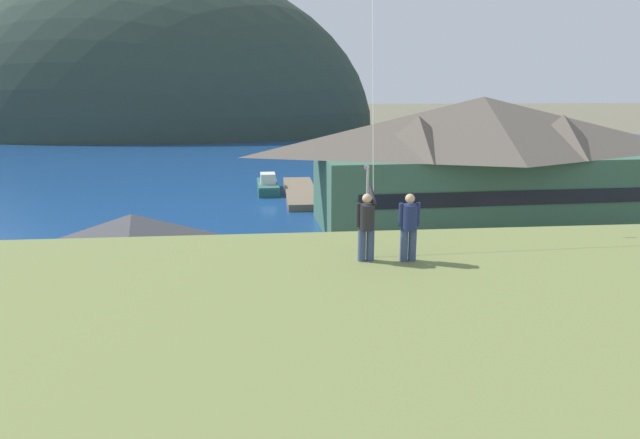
# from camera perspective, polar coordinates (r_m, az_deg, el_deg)

# --- Properties ---
(ground_plane) EXTENTS (600.00, 600.00, 0.00)m
(ground_plane) POSITION_cam_1_polar(r_m,az_deg,el_deg) (25.25, 4.82, -13.68)
(ground_plane) COLOR #66604C
(parking_lot_pad) EXTENTS (40.00, 20.00, 0.10)m
(parking_lot_pad) POSITION_cam_1_polar(r_m,az_deg,el_deg) (29.69, 3.09, -9.17)
(parking_lot_pad) COLOR gray
(parking_lot_pad) RESTS_ON ground
(bay_water) EXTENTS (360.00, 84.00, 0.03)m
(bay_water) POSITION_cam_1_polar(r_m,az_deg,el_deg) (82.94, -2.57, 5.74)
(bay_water) COLOR navy
(bay_water) RESTS_ON ground
(far_hill_west_ridge) EXTENTS (138.08, 45.38, 58.35)m
(far_hill_west_ridge) POSITION_cam_1_polar(r_m,az_deg,el_deg) (147.93, -24.12, 8.11)
(far_hill_west_ridge) COLOR #42513D
(far_hill_west_ridge) RESTS_ON ground
(far_hill_east_peak) EXTENTS (101.18, 50.06, 75.36)m
(far_hill_east_peak) POSITION_cam_1_polar(r_m,az_deg,el_deg) (138.10, -16.15, 8.44)
(far_hill_east_peak) COLOR #2D3D33
(far_hill_east_peak) RESTS_ON ground
(harbor_lodge) EXTENTS (28.34, 12.30, 10.58)m
(harbor_lodge) POSITION_cam_1_polar(r_m,az_deg,el_deg) (47.66, 16.13, 6.02)
(harbor_lodge) COLOR #38604C
(harbor_lodge) RESTS_ON ground
(storage_shed_near_lot) EXTENTS (8.16, 5.94, 5.40)m
(storage_shed_near_lot) POSITION_cam_1_polar(r_m,az_deg,el_deg) (29.39, -18.40, -4.41)
(storage_shed_near_lot) COLOR #474C56
(storage_shed_near_lot) RESTS_ON ground
(wharf_dock) EXTENTS (3.20, 15.51, 0.70)m
(wharf_dock) POSITION_cam_1_polar(r_m,az_deg,el_deg) (59.07, -2.00, 2.79)
(wharf_dock) COLOR #70604C
(wharf_dock) RESTS_ON ground
(moored_boat_wharfside) EXTENTS (2.52, 7.04, 2.16)m
(moored_boat_wharfside) POSITION_cam_1_polar(r_m,az_deg,el_deg) (61.21, -5.37, 3.48)
(moored_boat_wharfside) COLOR #23564C
(moored_boat_wharfside) RESTS_ON ground
(moored_boat_outer_mooring) EXTENTS (2.21, 6.32, 2.16)m
(moored_boat_outer_mooring) POSITION_cam_1_polar(r_m,az_deg,el_deg) (60.07, 1.13, 3.34)
(moored_boat_outer_mooring) COLOR navy
(moored_boat_outer_mooring) RESTS_ON ground
(parked_car_lone_by_shed) EXTENTS (4.24, 2.14, 1.82)m
(parked_car_lone_by_shed) POSITION_cam_1_polar(r_m,az_deg,el_deg) (27.91, -29.43, -10.33)
(parked_car_lone_by_shed) COLOR red
(parked_car_lone_by_shed) RESTS_ON parking_lot_pad
(parked_car_back_row_right) EXTENTS (4.27, 2.19, 1.82)m
(parked_car_back_row_right) POSITION_cam_1_polar(r_m,az_deg,el_deg) (35.83, 23.77, -4.56)
(parked_car_back_row_right) COLOR #B28923
(parked_car_back_row_right) RESTS_ON parking_lot_pad
(parked_car_front_row_red) EXTENTS (4.31, 2.27, 1.82)m
(parked_car_front_row_red) POSITION_cam_1_polar(r_m,az_deg,el_deg) (30.44, 0.61, -6.50)
(parked_car_front_row_red) COLOR black
(parked_car_front_row_red) RESTS_ON parking_lot_pad
(parked_car_mid_row_far) EXTENTS (4.26, 2.17, 1.82)m
(parked_car_mid_row_far) POSITION_cam_1_polar(r_m,az_deg,el_deg) (29.36, 27.94, -8.98)
(parked_car_mid_row_far) COLOR #236633
(parked_car_mid_row_far) RESTS_ON parking_lot_pad
(parked_car_front_row_silver) EXTENTS (4.22, 2.10, 1.82)m
(parked_car_front_row_silver) POSITION_cam_1_polar(r_m,az_deg,el_deg) (32.68, 16.64, -5.66)
(parked_car_front_row_silver) COLOR black
(parked_car_front_row_silver) RESTS_ON parking_lot_pad
(parked_car_mid_row_center) EXTENTS (4.27, 2.18, 1.82)m
(parked_car_mid_row_center) POSITION_cam_1_polar(r_m,az_deg,el_deg) (25.34, -10.51, -11.09)
(parked_car_mid_row_center) COLOR #9EA3A8
(parked_car_mid_row_center) RESTS_ON parking_lot_pad
(parked_car_front_row_end) EXTENTS (4.28, 2.21, 1.82)m
(parked_car_front_row_end) POSITION_cam_1_polar(r_m,az_deg,el_deg) (25.13, 10.53, -11.31)
(parked_car_front_row_end) COLOR red
(parked_car_front_row_end) RESTS_ON parking_lot_pad
(parking_light_pole) EXTENTS (0.24, 0.78, 6.69)m
(parking_light_pole) POSITION_cam_1_polar(r_m,az_deg,el_deg) (34.00, 4.83, 0.74)
(parking_light_pole) COLOR #ADADB2
(parking_light_pole) RESTS_ON parking_lot_pad
(person_kite_flyer) EXTENTS (0.51, 0.67, 1.86)m
(person_kite_flyer) POSITION_cam_1_polar(r_m,az_deg,el_deg) (14.02, 4.77, -0.51)
(person_kite_flyer) COLOR #384770
(person_kite_flyer) RESTS_ON grassy_hill_foreground
(person_companion) EXTENTS (0.55, 0.40, 1.74)m
(person_companion) POSITION_cam_1_polar(r_m,az_deg,el_deg) (14.14, 9.11, -0.58)
(person_companion) COLOR #384770
(person_companion) RESTS_ON grassy_hill_foreground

